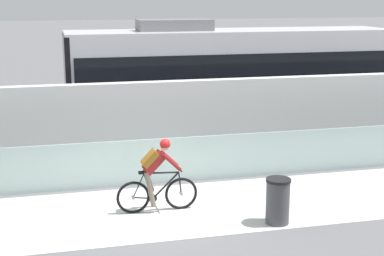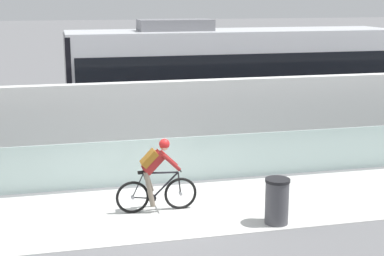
% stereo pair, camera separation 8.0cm
% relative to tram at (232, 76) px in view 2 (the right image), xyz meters
% --- Properties ---
extents(ground_plane, '(200.00, 200.00, 0.00)m').
position_rel_tram_xyz_m(ground_plane, '(-3.82, -6.85, -1.89)').
color(ground_plane, slate).
extents(bike_path_deck, '(32.00, 3.20, 0.01)m').
position_rel_tram_xyz_m(bike_path_deck, '(-3.82, -6.85, -1.89)').
color(bike_path_deck, silver).
rests_on(bike_path_deck, ground).
extents(glass_parapet, '(32.00, 0.05, 1.15)m').
position_rel_tram_xyz_m(glass_parapet, '(-3.82, -5.00, -1.32)').
color(glass_parapet, '#ADC6C1').
rests_on(glass_parapet, ground).
extents(concrete_barrier_wall, '(32.00, 0.36, 2.29)m').
position_rel_tram_xyz_m(concrete_barrier_wall, '(-3.82, -3.20, -0.75)').
color(concrete_barrier_wall, silver).
rests_on(concrete_barrier_wall, ground).
extents(tram_rail_near, '(32.00, 0.08, 0.01)m').
position_rel_tram_xyz_m(tram_rail_near, '(-3.82, -0.72, -1.89)').
color(tram_rail_near, '#595654').
rests_on(tram_rail_near, ground).
extents(tram_rail_far, '(32.00, 0.08, 0.01)m').
position_rel_tram_xyz_m(tram_rail_far, '(-3.82, 0.72, -1.89)').
color(tram_rail_far, '#595654').
rests_on(tram_rail_far, ground).
extents(tram, '(11.06, 2.54, 3.81)m').
position_rel_tram_xyz_m(tram, '(0.00, 0.00, 0.00)').
color(tram, silver).
rests_on(tram, ground).
extents(cyclist_on_bike, '(1.77, 0.58, 1.61)m').
position_rel_tram_xyz_m(cyclist_on_bike, '(-3.83, -6.85, -1.09)').
color(cyclist_on_bike, black).
rests_on(cyclist_on_bike, ground).
extents(trash_bin, '(0.51, 0.51, 0.96)m').
position_rel_tram_xyz_m(trash_bin, '(-1.56, -8.10, -1.41)').
color(trash_bin, '#47474C').
rests_on(trash_bin, ground).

